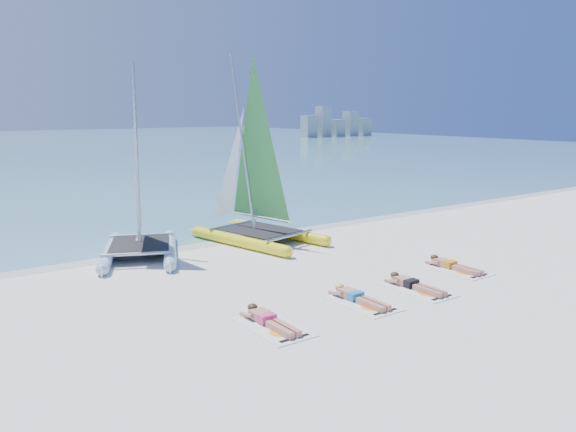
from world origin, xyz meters
The scene contains 13 objects.
ground centered at (0.00, 0.00, 0.00)m, with size 140.00×140.00×0.00m, color silver.
wet_sand_strip centered at (0.00, 5.50, 0.00)m, with size 140.00×1.40×0.01m, color beige.
distant_skyline centered at (53.71, 62.00, 1.94)m, with size 14.00×2.00×5.00m.
catamaran_blue centered at (-2.12, 5.11, 1.83)m, with size 3.77×4.98×6.14m.
catamaran_yellow centered at (1.76, 4.96, 2.07)m, with size 3.30×5.29×6.56m.
towel_a centered at (-2.04, -2.18, 0.01)m, with size 1.00×1.85×0.02m, color white.
sunbather_a centered at (-2.04, -1.99, 0.12)m, with size 0.37×1.73×0.26m.
towel_b centered at (0.47, -2.16, 0.01)m, with size 1.00×1.85×0.02m, color white.
sunbather_b centered at (0.47, -1.97, 0.12)m, with size 0.37×1.73×0.26m.
towel_c centered at (2.28, -2.26, 0.01)m, with size 1.00×1.85×0.02m, color white.
sunbather_c centered at (2.28, -2.06, 0.12)m, with size 0.37×1.73×0.26m.
towel_d centered at (4.53, -1.67, 0.01)m, with size 1.00×1.85×0.02m, color white.
sunbather_d centered at (4.53, -1.48, 0.12)m, with size 0.37×1.73×0.26m.
Camera 1 is at (-8.16, -11.34, 4.45)m, focal length 35.00 mm.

